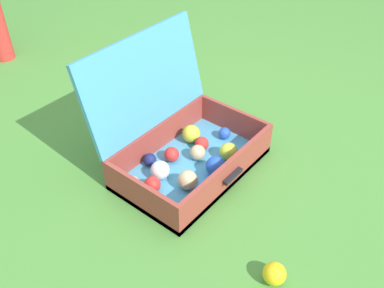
{
  "coord_description": "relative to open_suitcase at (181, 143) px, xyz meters",
  "views": [
    {
      "loc": [
        -1.03,
        -0.81,
        1.24
      ],
      "look_at": [
        0.03,
        0.06,
        0.14
      ],
      "focal_mm": 39.96,
      "sensor_mm": 36.0,
      "label": 1
    }
  ],
  "objects": [
    {
      "name": "open_suitcase",
      "position": [
        0.0,
        0.0,
        0.0
      ],
      "size": [
        0.63,
        0.52,
        0.54
      ],
      "color": "#4799C6",
      "rests_on": "ground"
    },
    {
      "name": "stray_ball_on_grass",
      "position": [
        -0.26,
        -0.61,
        -0.08
      ],
      "size": [
        0.08,
        0.08,
        0.08
      ],
      "primitive_type": "sphere",
      "color": "yellow",
      "rests_on": "ground"
    },
    {
      "name": "ground_plane",
      "position": [
        -0.03,
        -0.12,
        -0.12
      ],
      "size": [
        16.0,
        16.0,
        0.0
      ],
      "primitive_type": "plane",
      "color": "#4C8C38"
    }
  ]
}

